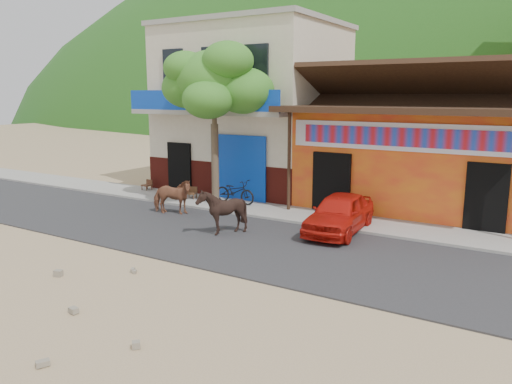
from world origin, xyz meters
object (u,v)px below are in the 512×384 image
(scooter, at_px, (235,191))
(cafe_chair_right, at_px, (191,188))
(red_car, at_px, (340,213))
(cafe_chair_left, at_px, (147,181))
(tree, at_px, (214,124))
(cow_dark, at_px, (222,211))
(cow_tan, at_px, (172,196))

(scooter, xyz_separation_m, cafe_chair_right, (-2.00, -0.15, -0.04))
(red_car, height_order, cafe_chair_left, red_car)
(tree, bearing_deg, cafe_chair_left, 170.69)
(cow_dark, distance_m, cafe_chair_right, 5.11)
(cow_dark, height_order, cafe_chair_right, cow_dark)
(cow_dark, bearing_deg, tree, -155.38)
(scooter, distance_m, cafe_chair_right, 2.01)
(scooter, bearing_deg, cow_dark, -148.97)
(cow_dark, relative_size, scooter, 0.81)
(cafe_chair_right, bearing_deg, cow_tan, -85.38)
(red_car, height_order, cafe_chair_right, red_car)
(cow_tan, distance_m, scooter, 2.57)
(cow_dark, xyz_separation_m, cafe_chair_left, (-6.65, 3.74, -0.23))
(tree, distance_m, cafe_chair_right, 2.95)
(cafe_chair_left, height_order, cafe_chair_right, cafe_chair_right)
(tree, xyz_separation_m, red_car, (5.40, -1.00, -2.48))
(cow_dark, xyz_separation_m, cafe_chair_right, (-3.87, 3.33, -0.21))
(cafe_chair_left, bearing_deg, red_car, -4.41)
(cow_tan, relative_size, cafe_chair_right, 1.78)
(cow_tan, distance_m, red_car, 5.98)
(tree, bearing_deg, red_car, -10.49)
(cow_dark, bearing_deg, red_car, 110.63)
(scooter, bearing_deg, cafe_chair_left, 89.59)
(cow_tan, relative_size, scooter, 0.86)
(tree, height_order, cow_dark, tree)
(tree, bearing_deg, scooter, 35.19)
(tree, bearing_deg, cafe_chair_right, 168.93)
(red_car, bearing_deg, cafe_chair_left, 166.53)
(cafe_chair_left, bearing_deg, cow_tan, -29.48)
(cow_dark, distance_m, cafe_chair_left, 7.64)
(tree, height_order, cafe_chair_right, tree)
(red_car, bearing_deg, cow_dark, -148.50)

